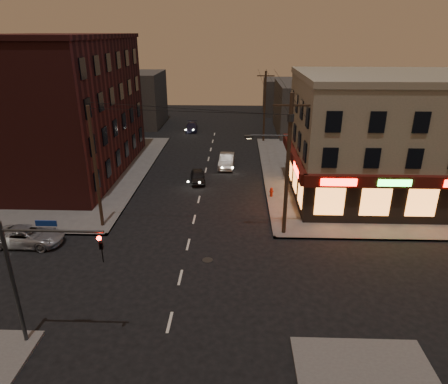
{
  "coord_description": "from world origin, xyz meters",
  "views": [
    {
      "loc": [
        3.35,
        -20.26,
        13.8
      ],
      "look_at": [
        2.43,
        5.93,
        3.2
      ],
      "focal_mm": 32.0,
      "sensor_mm": 36.0,
      "label": 1
    }
  ],
  "objects_px": {
    "suv_cross": "(28,236)",
    "sedan_mid": "(227,161)",
    "fire_hydrant": "(271,192)",
    "sedan_near": "(198,177)",
    "sedan_far": "(192,127)"
  },
  "relations": [
    {
      "from": "suv_cross",
      "to": "sedan_far",
      "type": "relative_size",
      "value": 1.16
    },
    {
      "from": "sedan_mid",
      "to": "fire_hydrant",
      "type": "distance_m",
      "value": 9.55
    },
    {
      "from": "suv_cross",
      "to": "sedan_far",
      "type": "bearing_deg",
      "value": -10.48
    },
    {
      "from": "sedan_near",
      "to": "suv_cross",
      "type": "bearing_deg",
      "value": -137.15
    },
    {
      "from": "sedan_mid",
      "to": "fire_hydrant",
      "type": "relative_size",
      "value": 5.28
    },
    {
      "from": "suv_cross",
      "to": "sedan_mid",
      "type": "distance_m",
      "value": 21.99
    },
    {
      "from": "sedan_far",
      "to": "suv_cross",
      "type": "bearing_deg",
      "value": -105.55
    },
    {
      "from": "sedan_near",
      "to": "sedan_mid",
      "type": "relative_size",
      "value": 0.78
    },
    {
      "from": "suv_cross",
      "to": "sedan_near",
      "type": "distance_m",
      "value": 16.49
    },
    {
      "from": "fire_hydrant",
      "to": "sedan_near",
      "type": "bearing_deg",
      "value": 151.74
    },
    {
      "from": "sedan_near",
      "to": "sedan_mid",
      "type": "height_order",
      "value": "sedan_mid"
    },
    {
      "from": "suv_cross",
      "to": "sedan_mid",
      "type": "xyz_separation_m",
      "value": [
        13.24,
        17.55,
        0.07
      ]
    },
    {
      "from": "sedan_near",
      "to": "fire_hydrant",
      "type": "distance_m",
      "value": 7.83
    },
    {
      "from": "sedan_far",
      "to": "fire_hydrant",
      "type": "height_order",
      "value": "sedan_far"
    },
    {
      "from": "sedan_near",
      "to": "fire_hydrant",
      "type": "relative_size",
      "value": 4.14
    }
  ]
}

